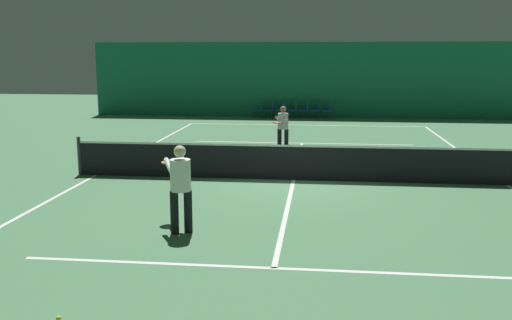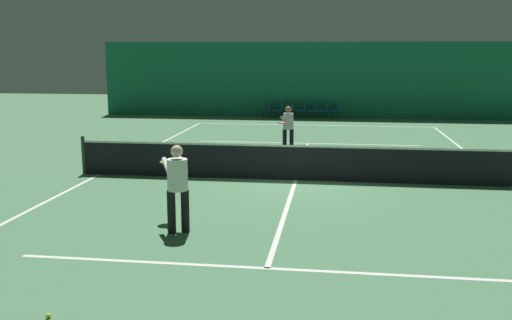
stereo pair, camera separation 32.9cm
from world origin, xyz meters
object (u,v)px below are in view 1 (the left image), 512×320
Objects in this scene: player_far at (283,125)px; courtside_chair_3 at (294,109)px; player_near at (180,182)px; tennis_ball at (59,318)px; courtside_chair_2 at (282,109)px; courtside_chair_5 at (317,109)px; courtside_chair_1 at (271,109)px; courtside_chair_6 at (328,109)px; courtside_chair_4 at (305,109)px; tennis_net at (294,161)px; courtside_chair_0 at (260,109)px.

courtside_chair_3 is (-0.12, 10.17, -0.42)m from player_far.
player_near is 19.55m from courtside_chair_3.
courtside_chair_3 is 23.32m from tennis_ball.
courtside_chair_5 is (1.78, 0.00, 0.00)m from courtside_chair_2.
courtside_chair_1 is 1.00× the size of courtside_chair_5.
tennis_ball is (-0.66, -23.24, -0.45)m from courtside_chair_1.
courtside_chair_3 is at bearing -30.16° from player_near.
tennis_ball is (-3.63, -23.24, -0.45)m from courtside_chair_6.
courtside_chair_4 is at bearing 90.00° from courtside_chair_3.
courtside_chair_2 is (-1.32, 14.75, -0.03)m from tennis_net.
player_far reaches higher than courtside_chair_6.
tennis_net is at bearing -48.44° from player_near.
player_near is at bearing -8.63° from courtside_chair_6.
player_far is at bearing 7.32° from courtside_chair_1.
courtside_chair_6 is 23.53m from tennis_ball.
courtside_chair_5 is (2.38, 0.00, 0.00)m from courtside_chair_1.
tennis_ball is at bearing -1.63° from courtside_chair_1.
courtside_chair_1 is (-0.01, 19.51, -0.49)m from player_near.
courtside_chair_4 is (1.78, 0.00, 0.00)m from courtside_chair_1.
tennis_ball is (-1.25, -23.24, -0.45)m from courtside_chair_2.
courtside_chair_1 is at bearing -165.85° from player_far.
courtside_chair_2 and courtside_chair_4 have the same top height.
player_far is 1.85× the size of courtside_chair_1.
tennis_ball is at bearing -8.88° from courtside_chair_6.
tennis_net is 4.64m from player_far.
courtside_chair_0 and courtside_chair_5 have the same top height.
tennis_ball is (-2.57, -8.49, -0.48)m from tennis_net.
courtside_chair_2 is 1.00× the size of courtside_chair_3.
courtside_chair_1 is 23.26m from tennis_ball.
courtside_chair_6 is (3.57, 0.00, 0.00)m from courtside_chair_0.
courtside_chair_1 is 1.00× the size of courtside_chair_2.
player_near is 19.66m from courtside_chair_5.
player_near reaches higher than courtside_chair_2.
tennis_ball is (-3.04, -23.24, -0.45)m from courtside_chair_5.
player_near is 1.99× the size of courtside_chair_4.
courtside_chair_6 is (2.97, 0.00, 0.00)m from courtside_chair_1.
tennis_net is at bearing -4.12° from courtside_chair_6.
courtside_chair_2 and courtside_chair_6 have the same top height.
courtside_chair_3 is at bearing 90.00° from courtside_chair_0.
courtside_chair_3 and courtside_chair_4 have the same top height.
courtside_chair_5 is at bearing 88.19° from tennis_net.
courtside_chair_4 is at bearing 84.00° from tennis_ball.
courtside_chair_2 is 1.00× the size of courtside_chair_6.
courtside_chair_3 is (1.78, 0.00, 0.00)m from courtside_chair_0.
courtside_chair_4 reaches higher than tennis_ball.
tennis_ball is at bearing -4.55° from courtside_chair_3.
tennis_net is 14.29× the size of courtside_chair_1.
courtside_chair_3 is 12.73× the size of tennis_ball.
player_far is at bearing 81.45° from tennis_ball.
player_far reaches higher than tennis_net.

